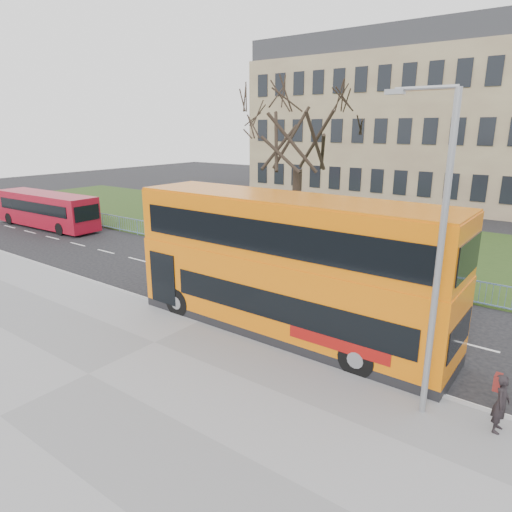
{
  "coord_description": "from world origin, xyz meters",
  "views": [
    {
      "loc": [
        11.48,
        -13.63,
        7.36
      ],
      "look_at": [
        0.6,
        1.0,
        2.19
      ],
      "focal_mm": 32.0,
      "sensor_mm": 36.0,
      "label": 1
    }
  ],
  "objects_px": {
    "yellow_bus": "(286,263)",
    "street_lamp": "(436,248)",
    "red_bus": "(46,209)",
    "pedestrian": "(501,403)"
  },
  "relations": [
    {
      "from": "yellow_bus",
      "to": "street_lamp",
      "type": "distance_m",
      "value": 6.26
    },
    {
      "from": "yellow_bus",
      "to": "red_bus",
      "type": "xyz_separation_m",
      "value": [
        -24.47,
        4.68,
        -1.3
      ]
    },
    {
      "from": "red_bus",
      "to": "pedestrian",
      "type": "bearing_deg",
      "value": -13.58
    },
    {
      "from": "yellow_bus",
      "to": "pedestrian",
      "type": "bearing_deg",
      "value": -13.26
    },
    {
      "from": "yellow_bus",
      "to": "red_bus",
      "type": "bearing_deg",
      "value": 169.36
    },
    {
      "from": "pedestrian",
      "to": "street_lamp",
      "type": "distance_m",
      "value": 4.14
    },
    {
      "from": "yellow_bus",
      "to": "red_bus",
      "type": "distance_m",
      "value": 24.95
    },
    {
      "from": "yellow_bus",
      "to": "pedestrian",
      "type": "height_order",
      "value": "yellow_bus"
    },
    {
      "from": "red_bus",
      "to": "pedestrian",
      "type": "xyz_separation_m",
      "value": [
        31.91,
        -6.46,
        -0.5
      ]
    },
    {
      "from": "red_bus",
      "to": "pedestrian",
      "type": "distance_m",
      "value": 32.56
    }
  ]
}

